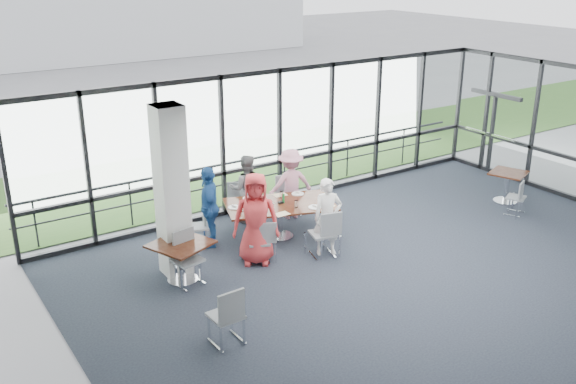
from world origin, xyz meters
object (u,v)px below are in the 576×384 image
diner_near_left (256,219)px  diner_end (209,207)px  chair_main_nr (323,234)px  chair_spare_r (516,197)px  main_table (280,208)px  chair_main_fr (291,196)px  chair_spare_lb (187,260)px  diner_near_right (328,217)px  structural_column (172,192)px  diner_far_left (246,189)px  chair_main_nl (259,242)px  diner_far_right (291,184)px  chair_main_end (198,227)px  chair_spare_la (226,316)px  side_table_left (181,248)px  side_table_right (508,177)px  chair_main_fl (243,201)px

diner_near_left → diner_end: 1.25m
diner_near_left → chair_main_nr: bearing=10.0°
chair_main_nr → chair_spare_r: 5.00m
main_table → chair_main_fr: (0.89, 0.92, -0.21)m
chair_spare_lb → diner_near_right: bearing=161.5°
structural_column → diner_far_left: size_ratio=2.08×
diner_near_right → chair_main_nl: (-1.31, 0.44, -0.37)m
diner_far_right → chair_main_nl: (-1.75, -1.52, -0.38)m
diner_far_left → chair_main_nl: 2.06m
chair_main_nl → chair_main_end: bearing=139.7°
diner_far_right → structural_column: bearing=29.4°
diner_far_right → chair_spare_la: diner_far_right is taller
structural_column → main_table: size_ratio=1.27×
chair_main_nl → chair_spare_la: size_ratio=0.87×
main_table → diner_near_right: size_ratio=1.61×
main_table → chair_spare_la: 4.01m
diner_near_left → chair_spare_lb: bearing=-145.0°
diner_far_right → chair_main_fr: 0.41m
main_table → side_table_left: bearing=-146.7°
side_table_left → chair_main_fr: size_ratio=1.40×
main_table → chair_main_nl: chair_main_nl is taller
side_table_right → diner_far_left: 6.27m
chair_main_fr → chair_spare_lb: chair_spare_lb is taller
diner_far_left → chair_spare_lb: (-2.34, -1.93, -0.29)m
diner_far_right → chair_spare_la: (-3.61, -3.61, -0.32)m
chair_main_fl → chair_main_fr: 1.10m
chair_spare_la → side_table_left: bearing=80.3°
chair_main_nl → chair_main_end: (-0.65, 1.31, 0.00)m
diner_far_right → chair_main_end: size_ratio=1.92×
chair_main_nl → side_table_left: bearing=-161.0°
diner_near_right → chair_main_fl: bearing=121.0°
chair_main_fl → chair_spare_lb: 3.17m
side_table_left → chair_main_fl: bearing=38.8°
diner_near_right → chair_spare_lb: 2.89m
side_table_left → diner_near_left: diner_near_left is taller
structural_column → diner_far_left: (2.32, 1.37, -0.83)m
main_table → chair_main_nl: size_ratio=3.03×
diner_end → main_table: bearing=97.4°
structural_column → diner_far_left: structural_column is taller
side_table_left → chair_spare_lb: (0.03, -0.20, -0.16)m
diner_far_left → side_table_left: bearing=65.2°
diner_near_left → chair_main_fr: size_ratio=2.07×
diner_end → chair_main_nr: diner_end is taller
diner_end → chair_main_nl: 1.35m
diner_near_left → chair_main_end: size_ratio=2.17×
diner_near_left → chair_main_nl: bearing=12.0°
diner_near_left → diner_near_right: (1.36, -0.46, -0.12)m
chair_main_nr → chair_spare_la: 3.44m
side_table_right → side_table_left: bearing=175.3°
diner_far_left → diner_near_left: bearing=94.0°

